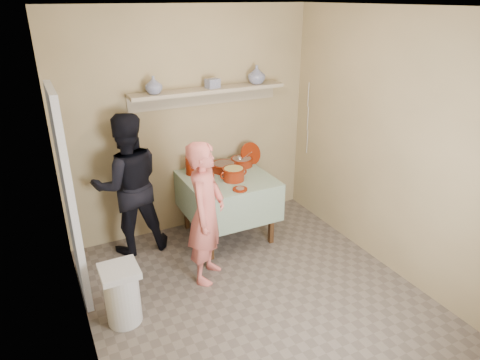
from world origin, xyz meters
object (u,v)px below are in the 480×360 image
person_cook (206,213)px  serving_table (227,187)px  cazuela_rice (234,173)px  trash_bin (122,295)px  person_helper (128,185)px

person_cook → serving_table: size_ratio=1.50×
person_cook → cazuela_rice: (0.56, 0.55, 0.12)m
serving_table → cazuela_rice: size_ratio=2.95×
person_cook → serving_table: 0.85m
trash_bin → person_cook: bearing=17.1°
serving_table → cazuela_rice: 0.23m
trash_bin → serving_table: bearing=32.8°
person_helper → serving_table: (1.08, -0.22, -0.15)m
serving_table → trash_bin: bearing=-147.2°
person_helper → cazuela_rice: bearing=166.1°
serving_table → trash_bin: serving_table is taller
person_helper → serving_table: size_ratio=1.63×
person_cook → cazuela_rice: bearing=-5.8°
serving_table → cazuela_rice: cazuela_rice is taller
person_cook → cazuela_rice: size_ratio=4.42×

